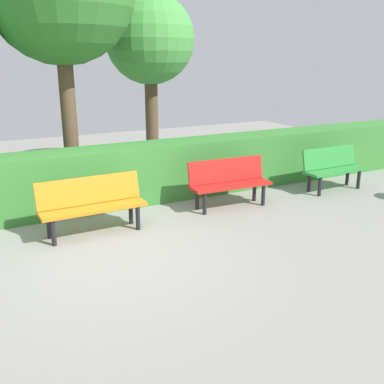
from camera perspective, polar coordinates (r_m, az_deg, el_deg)
name	(u,v)px	position (r m, az deg, el deg)	size (l,w,h in m)	color
ground_plane	(110,251)	(6.45, -10.33, -7.40)	(19.80, 19.80, 0.00)	gray
bench_green	(333,167)	(9.54, 17.43, 3.08)	(1.38, 0.49, 0.86)	#2D8C38
bench_red	(229,181)	(8.09, 4.72, 1.45)	(1.52, 0.53, 0.86)	red
bench_orange	(92,203)	(7.01, -12.59, -1.33)	(1.61, 0.50, 0.86)	orange
hedge_row	(135,174)	(8.40, -7.27, 2.30)	(15.80, 0.80, 1.06)	#387F33
tree_near	(150,41)	(10.61, -5.37, 18.54)	(2.00, 2.00, 4.00)	brown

